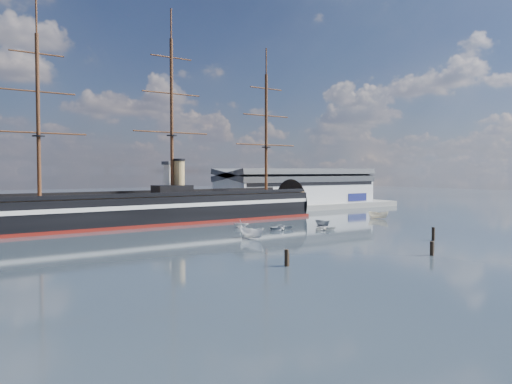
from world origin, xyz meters
TOP-DOWN VIEW (x-y plane):
  - ground at (0.00, 40.00)m, footprint 600.00×600.00m
  - quay at (10.00, 76.00)m, footprint 180.00×18.00m
  - warehouse at (58.00, 80.00)m, footprint 63.00×21.00m
  - quay_tower at (3.00, 73.00)m, footprint 5.00×5.00m
  - warship at (-7.29, 60.00)m, footprint 113.00×17.65m
  - motorboat_a at (-4.29, 21.10)m, footprint 7.71×4.18m
  - motorboat_b at (10.11, 28.84)m, footprint 1.94×3.94m
  - motorboat_c at (22.77, 28.47)m, footprint 5.67×2.26m
  - motorboat_d at (5.17, 39.25)m, footprint 5.59×6.38m
  - motorboat_e at (18.71, 23.01)m, footprint 2.56×3.19m
  - motorboat_f at (50.99, 34.62)m, footprint 7.38×5.32m
  - piling_near_left at (-17.63, -6.78)m, footprint 0.64×0.64m
  - piling_near_mid at (8.11, -13.57)m, footprint 0.64×0.64m
  - piling_near_right at (23.97, -2.81)m, footprint 0.64×0.64m

SIDE VIEW (x-z plane):
  - ground at x=0.00m, z-range 0.00..0.00m
  - quay at x=10.00m, z-range -1.00..1.00m
  - motorboat_a at x=-4.29m, z-range -1.46..1.46m
  - motorboat_b at x=10.11m, z-range -0.89..0.89m
  - motorboat_c at x=22.77m, z-range -1.12..1.12m
  - motorboat_d at x=5.17m, z-range -1.10..1.10m
  - motorboat_e at x=18.71m, z-range -0.70..0.70m
  - motorboat_f at x=50.99m, z-range -1.39..1.39m
  - piling_near_left at x=-17.63m, z-range -1.61..1.61m
  - piling_near_mid at x=8.11m, z-range -1.54..1.54m
  - piling_near_right at x=23.97m, z-range -1.70..1.70m
  - warship at x=-7.29m, z-range -22.93..31.01m
  - warehouse at x=58.00m, z-range 2.18..13.78m
  - quay_tower at x=3.00m, z-range 2.25..17.25m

